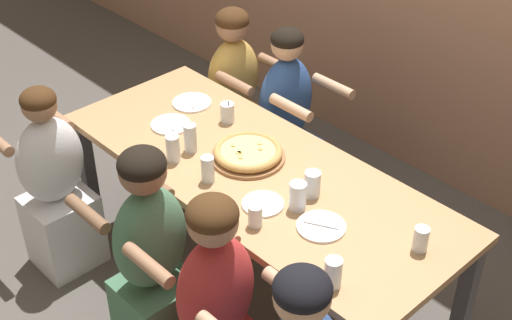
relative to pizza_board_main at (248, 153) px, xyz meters
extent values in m
plane|color=#514C47|center=(0.09, -0.03, -0.80)|extent=(18.00, 18.00, 0.00)
cube|color=tan|center=(0.09, -0.03, -0.05)|extent=(2.15, 0.84, 0.04)
cube|color=#4C4C51|center=(-0.93, -0.39, -0.43)|extent=(0.07, 0.07, 0.73)
cube|color=#4C4C51|center=(-0.93, 0.33, -0.43)|extent=(0.07, 0.07, 0.73)
cube|color=#4C4C51|center=(1.11, 0.33, -0.43)|extent=(0.07, 0.07, 0.73)
cylinder|color=#996B42|center=(0.00, 0.00, -0.02)|extent=(0.37, 0.37, 0.02)
torus|color=tan|center=(0.00, 0.00, 0.01)|extent=(0.34, 0.34, 0.04)
cylinder|color=#E5C675|center=(0.00, 0.00, 0.00)|extent=(0.29, 0.29, 0.03)
cylinder|color=#E5C166|center=(0.00, 0.08, 0.02)|extent=(0.02, 0.02, 0.01)
cylinder|color=#E5C166|center=(-0.01, -0.04, 0.02)|extent=(0.02, 0.02, 0.01)
cylinder|color=#E5C166|center=(0.03, -0.07, 0.02)|extent=(0.02, 0.02, 0.01)
cylinder|color=#E5C166|center=(-0.01, -0.05, 0.02)|extent=(0.02, 0.02, 0.01)
cylinder|color=#E5C166|center=(0.04, 0.05, 0.02)|extent=(0.02, 0.02, 0.01)
cylinder|color=#E5C166|center=(-0.08, -0.03, 0.02)|extent=(0.02, 0.02, 0.01)
cylinder|color=white|center=(-0.61, 0.14, -0.03)|extent=(0.22, 0.22, 0.01)
cube|color=#B7B7BC|center=(-0.61, 0.14, -0.02)|extent=(0.14, 0.09, 0.01)
cylinder|color=white|center=(0.60, -0.13, -0.03)|extent=(0.22, 0.22, 0.01)
cube|color=#B7B7BC|center=(0.60, -0.13, -0.02)|extent=(0.14, 0.08, 0.01)
cylinder|color=white|center=(-0.51, -0.09, -0.03)|extent=(0.21, 0.21, 0.01)
cube|color=#B7B7BC|center=(-0.51, -0.09, -0.02)|extent=(0.14, 0.08, 0.01)
cylinder|color=white|center=(0.32, -0.20, -0.03)|extent=(0.19, 0.19, 0.01)
cube|color=#B7B7BC|center=(0.32, -0.20, -0.02)|extent=(0.07, 0.13, 0.01)
cylinder|color=silver|center=(-0.33, 0.16, 0.02)|extent=(0.08, 0.08, 0.11)
cylinder|color=#1EA8DB|center=(-0.33, 0.16, 0.01)|extent=(0.07, 0.07, 0.08)
cylinder|color=black|center=(-0.32, 0.16, 0.04)|extent=(0.01, 0.02, 0.13)
cylinder|color=silver|center=(-0.25, -0.16, 0.04)|extent=(0.07, 0.07, 0.15)
cylinder|color=black|center=(-0.25, -0.16, 0.01)|extent=(0.06, 0.06, 0.08)
cylinder|color=silver|center=(0.98, 0.07, 0.03)|extent=(0.07, 0.07, 0.11)
cylinder|color=black|center=(0.98, 0.07, 0.01)|extent=(0.06, 0.06, 0.08)
cylinder|color=silver|center=(0.00, -0.26, 0.04)|extent=(0.06, 0.06, 0.13)
cylinder|color=black|center=(0.00, -0.26, 0.01)|extent=(0.06, 0.06, 0.08)
cylinder|color=silver|center=(-0.24, -0.28, 0.04)|extent=(0.07, 0.07, 0.14)
cylinder|color=black|center=(-0.24, -0.28, 0.01)|extent=(0.06, 0.06, 0.08)
cylinder|color=silver|center=(0.39, -0.32, 0.02)|extent=(0.06, 0.06, 0.10)
cylinder|color=black|center=(0.39, -0.32, 0.00)|extent=(0.06, 0.06, 0.06)
cylinder|color=silver|center=(0.42, 0.01, 0.03)|extent=(0.08, 0.08, 0.13)
cylinder|color=black|center=(0.42, 0.01, 0.01)|extent=(0.07, 0.07, 0.09)
cylinder|color=silver|center=(0.44, -0.10, 0.04)|extent=(0.08, 0.08, 0.14)
cylinder|color=silver|center=(0.44, -0.10, 0.02)|extent=(0.07, 0.07, 0.10)
cylinder|color=silver|center=(0.87, -0.35, 0.03)|extent=(0.07, 0.07, 0.13)
cylinder|color=silver|center=(0.87, -0.35, 0.01)|extent=(0.06, 0.06, 0.08)
ellipsoid|color=#B22D2D|center=(0.53, -0.67, -0.09)|extent=(0.24, 0.36, 0.53)
sphere|color=#9E7051|center=(0.53, -0.67, 0.27)|extent=(0.20, 0.20, 0.20)
ellipsoid|color=#422814|center=(0.53, -0.67, 0.31)|extent=(0.20, 0.20, 0.14)
cylinder|color=#9E7051|center=(0.32, -0.84, 0.02)|extent=(0.28, 0.06, 0.06)
cylinder|color=#9E7051|center=(0.32, -0.50, 0.02)|extent=(0.28, 0.06, 0.06)
cube|color=#477556|center=(0.09, -0.67, -0.58)|extent=(0.32, 0.34, 0.44)
ellipsoid|color=#477556|center=(0.09, -0.67, -0.09)|extent=(0.24, 0.36, 0.53)
sphere|color=brown|center=(0.09, -0.67, 0.27)|extent=(0.20, 0.20, 0.20)
ellipsoid|color=black|center=(0.09, -0.67, 0.31)|extent=(0.21, 0.21, 0.14)
cylinder|color=brown|center=(-0.12, -0.84, 0.02)|extent=(0.28, 0.06, 0.06)
cylinder|color=brown|center=(-0.12, -0.50, 0.02)|extent=(0.28, 0.06, 0.06)
cube|color=#2D5193|center=(-0.34, 0.61, -0.58)|extent=(0.32, 0.34, 0.44)
ellipsoid|color=#2D5193|center=(-0.34, 0.61, -0.09)|extent=(0.24, 0.36, 0.53)
sphere|color=tan|center=(-0.34, 0.61, 0.27)|extent=(0.18, 0.18, 0.18)
ellipsoid|color=black|center=(-0.34, 0.61, 0.30)|extent=(0.19, 0.19, 0.13)
cylinder|color=tan|center=(-0.13, 0.78, 0.02)|extent=(0.28, 0.06, 0.06)
cylinder|color=tan|center=(-0.13, 0.44, 0.02)|extent=(0.28, 0.06, 0.06)
cube|color=silver|center=(-0.77, -0.67, -0.58)|extent=(0.32, 0.34, 0.44)
ellipsoid|color=silver|center=(-0.77, -0.67, -0.11)|extent=(0.24, 0.36, 0.49)
sphere|color=#9E7051|center=(-0.77, -0.67, 0.22)|extent=(0.18, 0.18, 0.18)
ellipsoid|color=#422814|center=(-0.77, -0.67, 0.25)|extent=(0.18, 0.18, 0.12)
cylinder|color=#9E7051|center=(-0.98, -0.50, -0.01)|extent=(0.28, 0.06, 0.06)
sphere|color=tan|center=(0.99, -0.67, 0.22)|extent=(0.20, 0.20, 0.20)
ellipsoid|color=black|center=(0.99, -0.67, 0.26)|extent=(0.21, 0.21, 0.14)
cylinder|color=tan|center=(0.79, -0.50, -0.02)|extent=(0.28, 0.06, 0.06)
cube|color=gold|center=(-0.79, 0.61, -0.58)|extent=(0.32, 0.34, 0.44)
ellipsoid|color=gold|center=(-0.79, 0.61, -0.11)|extent=(0.24, 0.36, 0.49)
sphere|color=#9E7051|center=(-0.79, 0.61, 0.23)|extent=(0.20, 0.20, 0.20)
ellipsoid|color=#422814|center=(-0.79, 0.61, 0.27)|extent=(0.20, 0.20, 0.14)
cylinder|color=#9E7051|center=(-0.59, 0.78, -0.01)|extent=(0.28, 0.06, 0.06)
cylinder|color=#9E7051|center=(-0.59, 0.44, -0.01)|extent=(0.28, 0.06, 0.06)
camera|label=1|loc=(2.13, -1.96, 1.99)|focal=50.00mm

